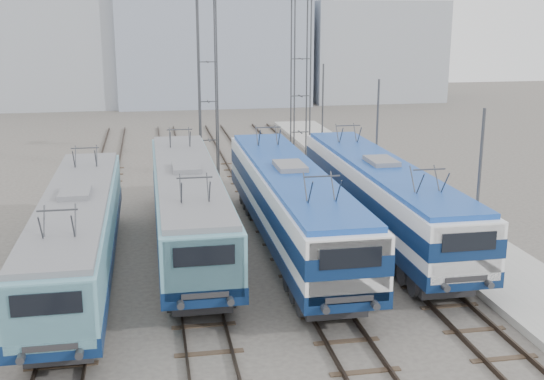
{
  "coord_description": "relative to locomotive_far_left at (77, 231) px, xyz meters",
  "views": [
    {
      "loc": [
        -3.8,
        -21.58,
        10.38
      ],
      "look_at": [
        1.41,
        7.0,
        2.89
      ],
      "focal_mm": 45.0,
      "sensor_mm": 36.0,
      "label": 1
    }
  ],
  "objects": [
    {
      "name": "ground",
      "position": [
        6.75,
        -4.82,
        -2.18
      ],
      "size": [
        160.0,
        160.0,
        0.0
      ],
      "primitive_type": "plane",
      "color": "#514C47"
    },
    {
      "name": "platform",
      "position": [
        16.95,
        3.18,
        -2.03
      ],
      "size": [
        4.0,
        70.0,
        0.3
      ],
      "primitive_type": "cube",
      "color": "#9E9E99",
      "rests_on": "ground"
    },
    {
      "name": "locomotive_far_left",
      "position": [
        0.0,
        0.0,
        0.0
      ],
      "size": [
        2.76,
        17.42,
        3.28
      ],
      "color": "#0B2048",
      "rests_on": "ground"
    },
    {
      "name": "locomotive_center_left",
      "position": [
        4.5,
        3.09,
        0.09
      ],
      "size": [
        2.88,
        18.18,
        3.42
      ],
      "color": "#0B2048",
      "rests_on": "ground"
    },
    {
      "name": "locomotive_center_right",
      "position": [
        9.0,
        2.15,
        0.2
      ],
      "size": [
        2.95,
        18.69,
        3.51
      ],
      "color": "#0B2048",
      "rests_on": "ground"
    },
    {
      "name": "locomotive_far_right",
      "position": [
        13.5,
        2.92,
        0.14
      ],
      "size": [
        2.87,
        18.14,
        3.41
      ],
      "color": "#0B2048",
      "rests_on": "ground"
    },
    {
      "name": "catenary_tower_west",
      "position": [
        6.75,
        17.18,
        4.47
      ],
      "size": [
        4.5,
        1.2,
        12.0
      ],
      "color": "#3F4247",
      "rests_on": "ground"
    },
    {
      "name": "catenary_tower_east",
      "position": [
        13.25,
        19.18,
        4.47
      ],
      "size": [
        4.5,
        1.2,
        12.0
      ],
      "color": "#3F4247",
      "rests_on": "ground"
    },
    {
      "name": "mast_front",
      "position": [
        15.35,
        -2.82,
        1.32
      ],
      "size": [
        0.12,
        0.12,
        7.0
      ],
      "primitive_type": "cylinder",
      "color": "#3F4247",
      "rests_on": "ground"
    },
    {
      "name": "mast_mid",
      "position": [
        15.35,
        9.18,
        1.32
      ],
      "size": [
        0.12,
        0.12,
        7.0
      ],
      "primitive_type": "cylinder",
      "color": "#3F4247",
      "rests_on": "ground"
    },
    {
      "name": "mast_rear",
      "position": [
        15.35,
        21.18,
        1.32
      ],
      "size": [
        0.12,
        0.12,
        7.0
      ],
      "primitive_type": "cylinder",
      "color": "#3F4247",
      "rests_on": "ground"
    },
    {
      "name": "building_west",
      "position": [
        -7.25,
        57.18,
        4.82
      ],
      "size": [
        18.0,
        12.0,
        14.0
      ],
      "primitive_type": "cube",
      "color": "#9BA2AD",
      "rests_on": "ground"
    },
    {
      "name": "building_center",
      "position": [
        10.75,
        57.18,
        6.82
      ],
      "size": [
        22.0,
        14.0,
        18.0
      ],
      "primitive_type": "cube",
      "color": "#8C98AE",
      "rests_on": "ground"
    },
    {
      "name": "building_east",
      "position": [
        30.75,
        57.18,
        3.82
      ],
      "size": [
        16.0,
        12.0,
        12.0
      ],
      "primitive_type": "cube",
      "color": "#9BA2AD",
      "rests_on": "ground"
    }
  ]
}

